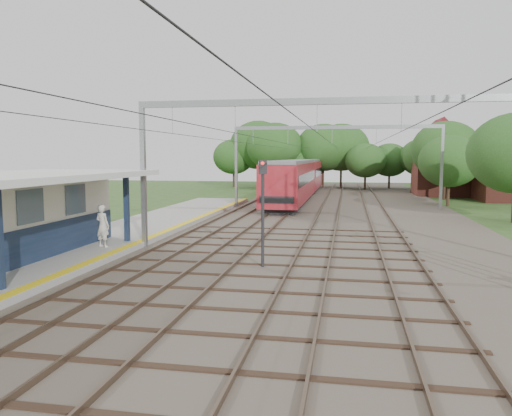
# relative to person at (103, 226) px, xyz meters

# --- Properties ---
(ballast_bed) EXTENTS (18.00, 90.00, 0.10)m
(ballast_bed) POSITION_rel_person_xyz_m (10.27, 16.73, -1.27)
(ballast_bed) COLOR #473D33
(ballast_bed) RESTS_ON ground
(platform) EXTENTS (5.00, 52.00, 0.35)m
(platform) POSITION_rel_person_xyz_m (-1.23, 0.73, -1.14)
(platform) COLOR gray
(platform) RESTS_ON ground
(yellow_stripe) EXTENTS (0.45, 52.00, 0.01)m
(yellow_stripe) POSITION_rel_person_xyz_m (1.02, 0.73, -0.96)
(yellow_stripe) COLOR yellow
(yellow_stripe) RESTS_ON platform
(rail_tracks) EXTENTS (11.80, 88.00, 0.15)m
(rail_tracks) POSITION_rel_person_xyz_m (7.77, 16.73, -1.14)
(rail_tracks) COLOR brown
(rail_tracks) RESTS_ON ballast_bed
(catenary_system) EXTENTS (17.22, 88.00, 7.00)m
(catenary_system) POSITION_rel_person_xyz_m (9.66, 12.01, 4.19)
(catenary_system) COLOR gray
(catenary_system) RESTS_ON ground
(tree_band) EXTENTS (31.72, 30.88, 8.82)m
(tree_band) POSITION_rel_person_xyz_m (10.11, 43.85, 3.60)
(tree_band) COLOR #382619
(tree_band) RESTS_ON ground
(house_far) EXTENTS (8.00, 6.12, 8.66)m
(house_far) POSITION_rel_person_xyz_m (22.27, 38.73, 1.91)
(house_far) COLOR brown
(house_far) RESTS_ON ground
(person) EXTENTS (0.82, 0.66, 1.94)m
(person) POSITION_rel_person_xyz_m (0.00, 0.00, 0.00)
(person) COLOR beige
(person) RESTS_ON platform
(train) EXTENTS (3.05, 37.92, 3.99)m
(train) POSITION_rel_person_xyz_m (5.77, 34.12, 0.90)
(train) COLOR black
(train) RESTS_ON ballast_bed
(signal_post) EXTENTS (0.34, 0.31, 4.30)m
(signal_post) POSITION_rel_person_xyz_m (7.62, -1.62, 1.37)
(signal_post) COLOR black
(signal_post) RESTS_ON ground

